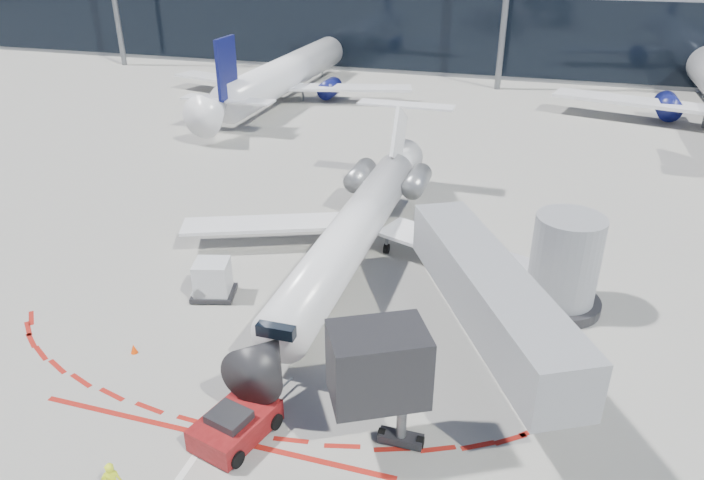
% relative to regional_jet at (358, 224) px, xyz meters
% --- Properties ---
extents(ground, '(260.00, 260.00, 0.00)m').
position_rel_regional_jet_xyz_m(ground, '(-1.34, -3.11, -2.16)').
color(ground, slate).
rests_on(ground, ground).
extents(apron_centerline, '(0.25, 40.00, 0.01)m').
position_rel_regional_jet_xyz_m(apron_centerline, '(-1.34, -1.11, -2.15)').
color(apron_centerline, silver).
rests_on(apron_centerline, ground).
extents(apron_stop_bar, '(14.00, 0.25, 0.01)m').
position_rel_regional_jet_xyz_m(apron_stop_bar, '(-1.34, -14.61, -2.15)').
color(apron_stop_bar, maroon).
rests_on(apron_stop_bar, ground).
extents(jet_bridge, '(10.03, 15.20, 4.90)m').
position_rel_regional_jet_xyz_m(jet_bridge, '(8.45, -6.12, 0.85)').
color(jet_bridge, gray).
rests_on(jet_bridge, ground).
extents(regional_jet, '(20.91, 25.78, 6.46)m').
position_rel_regional_jet_xyz_m(regional_jet, '(0.00, 0.00, 0.00)').
color(regional_jet, silver).
rests_on(regional_jet, ground).
extents(pushback_tug, '(2.75, 5.06, 1.29)m').
position_rel_regional_jet_xyz_m(pushback_tug, '(-0.37, -14.36, -1.59)').
color(pushback_tug, '#5B0D0E').
rests_on(pushback_tug, ground).
extents(uld_container, '(2.46, 2.24, 1.94)m').
position_rel_regional_jet_xyz_m(uld_container, '(-5.78, -5.84, -1.20)').
color(uld_container, black).
rests_on(uld_container, ground).
extents(safety_cone_left, '(0.31, 0.31, 0.43)m').
position_rel_regional_jet_xyz_m(safety_cone_left, '(-6.88, -11.07, -1.94)').
color(safety_cone_left, '#FB4105').
rests_on(safety_cone_left, ground).
extents(safety_cone_right, '(0.32, 0.32, 0.45)m').
position_rel_regional_jet_xyz_m(safety_cone_right, '(-1.23, -12.09, -1.93)').
color(safety_cone_right, '#FB4105').
rests_on(safety_cone_right, ground).
extents(bg_airliner_0, '(32.07, 33.96, 10.38)m').
position_rel_regional_jet_xyz_m(bg_airliner_0, '(-17.94, 34.11, 3.03)').
color(bg_airliner_0, silver).
rests_on(bg_airliner_0, ground).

